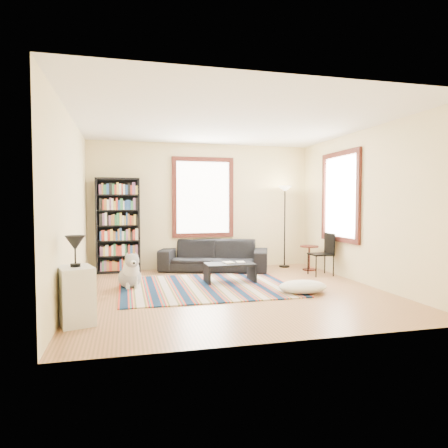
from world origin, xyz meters
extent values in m
cube|color=#B37852|center=(0.00, 0.00, -0.05)|extent=(5.00, 5.00, 0.10)
cube|color=white|center=(0.00, 0.00, 2.85)|extent=(5.00, 5.00, 0.10)
cube|color=beige|center=(0.00, 2.55, 1.40)|extent=(5.00, 0.10, 2.80)
cube|color=beige|center=(0.00, -2.55, 1.40)|extent=(5.00, 0.10, 2.80)
cube|color=beige|center=(-2.55, 0.00, 1.40)|extent=(0.10, 5.00, 2.80)
cube|color=beige|center=(2.55, 0.00, 1.40)|extent=(0.10, 5.00, 2.80)
cube|color=white|center=(0.00, 2.47, 1.60)|extent=(1.20, 0.06, 1.60)
cube|color=white|center=(2.47, 0.80, 1.60)|extent=(0.06, 1.20, 1.60)
cube|color=#0B1F3A|center=(-0.35, 0.41, 0.01)|extent=(2.96, 2.37, 0.02)
imported|color=black|center=(0.16, 2.05, 0.34)|extent=(2.47, 1.66, 0.67)
cube|color=black|center=(-1.86, 2.32, 1.00)|extent=(0.90, 0.30, 2.00)
cube|color=black|center=(0.16, 0.71, 0.18)|extent=(0.94, 0.58, 0.36)
imported|color=beige|center=(0.06, 0.71, 0.37)|extent=(0.25, 0.21, 0.02)
imported|color=beige|center=(0.31, 0.76, 0.37)|extent=(0.17, 0.22, 0.02)
ellipsoid|color=white|center=(1.11, -0.40, 0.10)|extent=(0.92, 0.77, 0.20)
cylinder|color=#4C1913|center=(2.20, 1.61, 0.27)|extent=(0.46, 0.46, 0.54)
cube|color=black|center=(2.15, 0.98, 0.43)|extent=(0.42, 0.40, 0.86)
cube|color=silver|center=(-2.30, -1.29, 0.35)|extent=(0.51, 0.59, 0.70)
camera|label=1|loc=(-1.71, -6.38, 1.47)|focal=32.00mm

